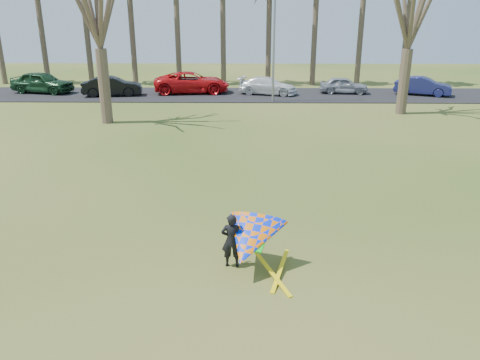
{
  "coord_description": "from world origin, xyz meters",
  "views": [
    {
      "loc": [
        0.25,
        -11.82,
        6.02
      ],
      "look_at": [
        0.0,
        2.0,
        1.1
      ],
      "focal_mm": 35.0,
      "sensor_mm": 36.0,
      "label": 1
    }
  ],
  "objects_px": {
    "bare_tree_right": "(413,4)",
    "streetlight": "(276,38)",
    "car_4": "(344,85)",
    "kite_flyer": "(248,240)",
    "car_5": "(423,86)",
    "car_0": "(42,82)",
    "car_3": "(268,86)",
    "car_2": "(192,82)",
    "car_1": "(112,86)"
  },
  "relations": [
    {
      "from": "streetlight",
      "to": "car_5",
      "type": "xyz_separation_m",
      "value": [
        11.61,
        2.94,
        -3.71
      ]
    },
    {
      "from": "car_0",
      "to": "car_5",
      "type": "height_order",
      "value": "car_0"
    },
    {
      "from": "car_4",
      "to": "kite_flyer",
      "type": "distance_m",
      "value": 28.29
    },
    {
      "from": "car_2",
      "to": "streetlight",
      "type": "bearing_deg",
      "value": -125.64
    },
    {
      "from": "streetlight",
      "to": "kite_flyer",
      "type": "distance_m",
      "value": 23.97
    },
    {
      "from": "car_1",
      "to": "kite_flyer",
      "type": "relative_size",
      "value": 1.87
    },
    {
      "from": "car_2",
      "to": "kite_flyer",
      "type": "bearing_deg",
      "value": -176.43
    },
    {
      "from": "car_1",
      "to": "car_5",
      "type": "distance_m",
      "value": 23.99
    },
    {
      "from": "car_4",
      "to": "car_5",
      "type": "height_order",
      "value": "car_5"
    },
    {
      "from": "car_2",
      "to": "kite_flyer",
      "type": "distance_m",
      "value": 27.66
    },
    {
      "from": "bare_tree_right",
      "to": "kite_flyer",
      "type": "relative_size",
      "value": 3.86
    },
    {
      "from": "streetlight",
      "to": "car_4",
      "type": "height_order",
      "value": "streetlight"
    },
    {
      "from": "bare_tree_right",
      "to": "car_3",
      "type": "bearing_deg",
      "value": 139.33
    },
    {
      "from": "car_0",
      "to": "car_3",
      "type": "height_order",
      "value": "car_0"
    },
    {
      "from": "bare_tree_right",
      "to": "streetlight",
      "type": "bearing_deg",
      "value": 152.97
    },
    {
      "from": "bare_tree_right",
      "to": "car_3",
      "type": "xyz_separation_m",
      "value": [
        -8.23,
        7.07,
        -5.85
      ]
    },
    {
      "from": "car_2",
      "to": "kite_flyer",
      "type": "relative_size",
      "value": 2.49
    },
    {
      "from": "streetlight",
      "to": "car_1",
      "type": "xyz_separation_m",
      "value": [
        -12.37,
        2.18,
        -3.67
      ]
    },
    {
      "from": "bare_tree_right",
      "to": "streetlight",
      "type": "distance_m",
      "value": 9.05
    },
    {
      "from": "car_3",
      "to": "car_1",
      "type": "bearing_deg",
      "value": 109.89
    },
    {
      "from": "car_3",
      "to": "car_4",
      "type": "height_order",
      "value": "car_3"
    },
    {
      "from": "car_1",
      "to": "car_2",
      "type": "bearing_deg",
      "value": -84.96
    },
    {
      "from": "car_4",
      "to": "kite_flyer",
      "type": "height_order",
      "value": "kite_flyer"
    },
    {
      "from": "streetlight",
      "to": "car_0",
      "type": "bearing_deg",
      "value": 169.3
    },
    {
      "from": "streetlight",
      "to": "car_1",
      "type": "height_order",
      "value": "streetlight"
    },
    {
      "from": "streetlight",
      "to": "car_3",
      "type": "bearing_deg",
      "value": 97.26
    },
    {
      "from": "streetlight",
      "to": "car_0",
      "type": "xyz_separation_m",
      "value": [
        -18.31,
        3.46,
        -3.57
      ]
    },
    {
      "from": "car_5",
      "to": "kite_flyer",
      "type": "height_order",
      "value": "kite_flyer"
    },
    {
      "from": "streetlight",
      "to": "car_2",
      "type": "height_order",
      "value": "streetlight"
    },
    {
      "from": "streetlight",
      "to": "car_2",
      "type": "relative_size",
      "value": 1.34
    },
    {
      "from": "car_5",
      "to": "car_3",
      "type": "bearing_deg",
      "value": 113.27
    },
    {
      "from": "car_0",
      "to": "car_3",
      "type": "xyz_separation_m",
      "value": [
        17.91,
        -0.39,
        -0.18
      ]
    },
    {
      "from": "streetlight",
      "to": "car_0",
      "type": "height_order",
      "value": "streetlight"
    },
    {
      "from": "car_2",
      "to": "car_3",
      "type": "bearing_deg",
      "value": -101.52
    },
    {
      "from": "car_1",
      "to": "car_2",
      "type": "distance_m",
      "value": 6.15
    },
    {
      "from": "car_2",
      "to": "car_4",
      "type": "xyz_separation_m",
      "value": [
        12.04,
        -0.01,
        -0.18
      ]
    },
    {
      "from": "car_3",
      "to": "car_4",
      "type": "bearing_deg",
      "value": -68.82
    },
    {
      "from": "car_1",
      "to": "bare_tree_right",
      "type": "bearing_deg",
      "value": -116.0
    },
    {
      "from": "car_1",
      "to": "car_5",
      "type": "relative_size",
      "value": 1.06
    },
    {
      "from": "car_2",
      "to": "car_5",
      "type": "distance_m",
      "value": 18.03
    },
    {
      "from": "bare_tree_right",
      "to": "car_5",
      "type": "bearing_deg",
      "value": 61.51
    },
    {
      "from": "car_1",
      "to": "car_3",
      "type": "height_order",
      "value": "car_1"
    },
    {
      "from": "car_5",
      "to": "car_0",
      "type": "bearing_deg",
      "value": 112.9
    },
    {
      "from": "car_0",
      "to": "car_2",
      "type": "relative_size",
      "value": 0.83
    },
    {
      "from": "car_2",
      "to": "kite_flyer",
      "type": "height_order",
      "value": "kite_flyer"
    },
    {
      "from": "car_2",
      "to": "car_5",
      "type": "relative_size",
      "value": 1.41
    },
    {
      "from": "bare_tree_right",
      "to": "car_0",
      "type": "relative_size",
      "value": 1.87
    },
    {
      "from": "car_0",
      "to": "car_3",
      "type": "distance_m",
      "value": 17.92
    },
    {
      "from": "car_0",
      "to": "car_4",
      "type": "xyz_separation_m",
      "value": [
        23.93,
        0.2,
        -0.2
      ]
    },
    {
      "from": "bare_tree_right",
      "to": "car_4",
      "type": "height_order",
      "value": "bare_tree_right"
    }
  ]
}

